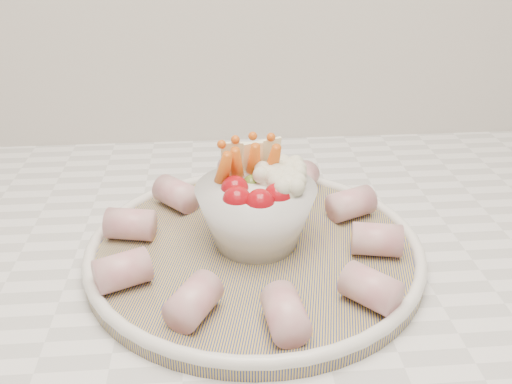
{
  "coord_description": "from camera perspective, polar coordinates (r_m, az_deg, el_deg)",
  "views": [
    {
      "loc": [
        -0.03,
        0.96,
        1.24
      ],
      "look_at": [
        0.01,
        1.44,
        0.99
      ],
      "focal_mm": 40.0,
      "sensor_mm": 36.0,
      "label": 1
    }
  ],
  "objects": [
    {
      "name": "serving_platter",
      "position": [
        0.57,
        -0.13,
        -5.72
      ],
      "size": [
        0.39,
        0.39,
        0.02
      ],
      "color": "navy",
      "rests_on": "kitchen_counter"
    },
    {
      "name": "veggie_bowl",
      "position": [
        0.55,
        0.16,
        -1.5
      ],
      "size": [
        0.12,
        0.12,
        0.1
      ],
      "color": "silver",
      "rests_on": "serving_platter"
    },
    {
      "name": "cured_meat_rolls",
      "position": [
        0.56,
        -0.22,
        -4.02
      ],
      "size": [
        0.29,
        0.31,
        0.03
      ],
      "color": "#B45260",
      "rests_on": "serving_platter"
    }
  ]
}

